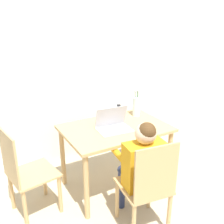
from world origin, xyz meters
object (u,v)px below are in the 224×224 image
(chair_spare, at_px, (25,173))
(laptop, at_px, (113,124))
(person_seated, at_px, (142,162))
(water_bottle, at_px, (119,113))
(flower_vase, at_px, (136,105))
(chair_occupied, at_px, (147,187))

(chair_spare, relative_size, laptop, 2.53)
(person_seated, relative_size, water_bottle, 5.41)
(chair_spare, relative_size, flower_vase, 2.70)
(chair_spare, bearing_deg, laptop, -102.40)
(chair_occupied, height_order, laptop, laptop)
(chair_spare, height_order, flower_vase, flower_vase)
(person_seated, distance_m, water_bottle, 0.76)
(flower_vase, distance_m, water_bottle, 0.26)
(chair_spare, distance_m, water_bottle, 1.12)
(flower_vase, height_order, water_bottle, flower_vase)
(chair_spare, bearing_deg, water_bottle, -93.25)
(laptop, height_order, water_bottle, laptop)
(chair_spare, height_order, person_seated, person_seated)
(chair_spare, distance_m, laptop, 0.95)
(person_seated, xyz_separation_m, laptop, (0.04, 0.55, 0.13))
(chair_occupied, height_order, water_bottle, water_bottle)
(flower_vase, bearing_deg, water_bottle, -172.23)
(laptop, relative_size, water_bottle, 1.89)
(chair_spare, relative_size, water_bottle, 4.77)
(chair_spare, xyz_separation_m, person_seated, (0.86, -0.60, 0.17))
(chair_occupied, bearing_deg, person_seated, -90.00)
(person_seated, height_order, laptop, person_seated)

